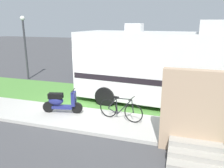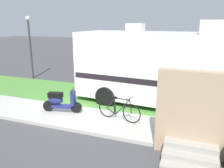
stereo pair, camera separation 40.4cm
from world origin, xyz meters
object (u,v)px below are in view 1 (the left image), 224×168
object	(u,v)px
motorhome_rv	(158,66)
bicycle	(121,110)
pickup_truck_near	(132,64)
scooter	(61,102)
street_lamp_post	(25,41)
bottle_green	(187,131)

from	to	relation	value
motorhome_rv	bicycle	size ratio (longest dim) A/B	4.14
motorhome_rv	pickup_truck_near	world-z (taller)	motorhome_rv
bicycle	pickup_truck_near	size ratio (longest dim) A/B	0.30
scooter	pickup_truck_near	size ratio (longest dim) A/B	0.27
pickup_truck_near	street_lamp_post	xyz separation A→B (m)	(-6.37, -2.35, 1.47)
scooter	street_lamp_post	bearing A→B (deg)	137.77
scooter	pickup_truck_near	bearing A→B (deg)	79.48
street_lamp_post	bicycle	bearing A→B (deg)	-31.18
scooter	bottle_green	xyz separation A→B (m)	(4.79, -0.33, -0.36)
bottle_green	street_lamp_post	bearing A→B (deg)	153.42
bottle_green	scooter	bearing A→B (deg)	176.11
scooter	bicycle	distance (m)	2.43
pickup_truck_near	street_lamp_post	bearing A→B (deg)	-159.73
bicycle	bottle_green	bearing A→B (deg)	-9.49
pickup_truck_near	bottle_green	distance (m)	8.12
pickup_truck_near	street_lamp_post	world-z (taller)	street_lamp_post
scooter	street_lamp_post	world-z (taller)	street_lamp_post
motorhome_rv	street_lamp_post	size ratio (longest dim) A/B	1.79
scooter	bicycle	xyz separation A→B (m)	(2.43, 0.07, -0.06)
motorhome_rv	bottle_green	world-z (taller)	motorhome_rv
street_lamp_post	motorhome_rv	bearing A→B (deg)	-13.69
bottle_green	bicycle	bearing A→B (deg)	170.51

